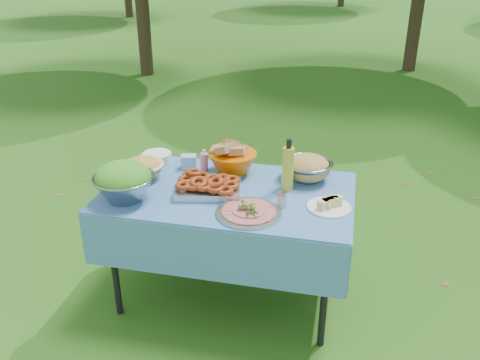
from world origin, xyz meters
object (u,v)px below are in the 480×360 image
picnic_table (228,246)px  oil_bottle (288,164)px  salad_bowl (124,181)px  bread_bowl (233,157)px  pasta_bowl_steel (308,167)px  charcuterie_platter (249,207)px  plate_stack (157,158)px

picnic_table → oil_bottle: oil_bottle is taller
salad_bowl → bread_bowl: bearing=44.0°
bread_bowl → oil_bottle: 0.41m
oil_bottle → pasta_bowl_steel: bearing=57.3°
salad_bowl → charcuterie_platter: size_ratio=0.97×
salad_bowl → picnic_table: bearing=22.8°
bread_bowl → oil_bottle: bearing=-22.9°
bread_bowl → pasta_bowl_steel: (0.47, 0.00, -0.02)m
salad_bowl → bread_bowl: size_ratio=1.13×
plate_stack → charcuterie_platter: bearing=-36.6°
plate_stack → charcuterie_platter: 0.91m
picnic_table → pasta_bowl_steel: pasta_bowl_steel is taller
picnic_table → bread_bowl: size_ratio=4.76×
picnic_table → plate_stack: plate_stack is taller
salad_bowl → oil_bottle: (0.88, 0.34, 0.04)m
picnic_table → bread_bowl: 0.55m
pasta_bowl_steel → charcuterie_platter: (-0.26, -0.51, -0.04)m
picnic_table → plate_stack: 0.76m
plate_stack → oil_bottle: oil_bottle is taller
charcuterie_platter → oil_bottle: bearing=65.5°
bread_bowl → oil_bottle: size_ratio=0.97×
picnic_table → oil_bottle: size_ratio=4.63×
picnic_table → pasta_bowl_steel: (0.44, 0.27, 0.46)m
charcuterie_platter → pasta_bowl_steel: bearing=62.8°
salad_bowl → pasta_bowl_steel: size_ratio=1.15×
plate_stack → oil_bottle: bearing=-12.2°
picnic_table → charcuterie_platter: (0.18, -0.24, 0.42)m
salad_bowl → charcuterie_platter: salad_bowl is taller
picnic_table → plate_stack: bearing=151.4°
salad_bowl → pasta_bowl_steel: bearing=26.8°
salad_bowl → plate_stack: 0.54m
plate_stack → picnic_table: bearing=-28.6°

